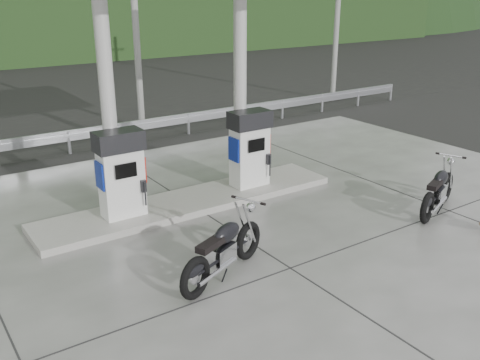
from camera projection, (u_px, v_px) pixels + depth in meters
ground at (257, 248)px, 10.11m from camera, size 160.00×160.00×0.00m
forecourt_apron at (257, 247)px, 10.10m from camera, size 18.00×14.00×0.02m
pump_island at (191, 202)px, 12.01m from camera, size 7.00×1.40×0.15m
gas_pump_left at (121, 174)px, 10.83m from camera, size 0.95×0.55×1.80m
gas_pump_right at (250, 149)px, 12.53m from camera, size 0.95×0.55×1.80m
canopy_column_left at (107, 92)px, 10.60m from camera, size 0.30×0.30×5.00m
canopy_column_right at (240, 78)px, 12.30m from camera, size 0.30×0.30×5.00m
guardrail at (101, 126)px, 16.07m from camera, size 26.00×0.16×1.42m
road at (67, 125)px, 19.03m from camera, size 60.00×7.00×0.01m
utility_pole_b at (135, 8)px, 17.18m from camera, size 0.22×0.22×8.00m
utility_pole_c at (338, 3)px, 21.95m from camera, size 0.22×0.22×8.00m
motorcycle_left at (223, 250)px, 8.90m from camera, size 2.21×1.43×1.00m
motorcycle_right at (438, 190)px, 11.55m from camera, size 2.12×1.33×0.96m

